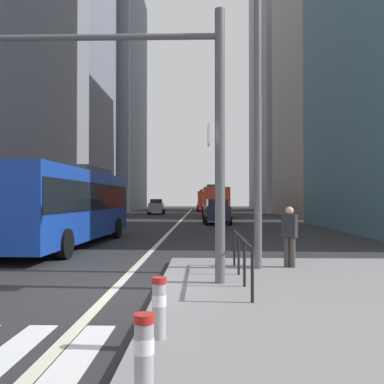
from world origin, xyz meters
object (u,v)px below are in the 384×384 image
city_bus_red_distant (205,200)px  traffic_signal_gantry (126,102)px  bollard_front (144,351)px  car_oncoming_mid (157,206)px  street_lamp_post (258,74)px  car_receding_near (217,211)px  pedestrian_waiting (290,234)px  city_bus_blue_oncoming (68,202)px  city_bus_red_receding (215,200)px  bollard_left (159,304)px

city_bus_red_distant → traffic_signal_gantry: size_ratio=1.86×
city_bus_red_distant → bollard_front: size_ratio=15.01×
car_oncoming_mid → street_lamp_post: (7.33, -42.35, 4.29)m
car_receding_near → pedestrian_waiting: size_ratio=2.56×
city_bus_blue_oncoming → city_bus_red_receding: bearing=75.8°
city_bus_blue_oncoming → car_oncoming_mid: city_bus_blue_oncoming is taller
traffic_signal_gantry → pedestrian_waiting: bearing=27.9°
street_lamp_post → bollard_left: (-2.04, -5.51, -4.69)m
car_oncoming_mid → pedestrian_waiting: size_ratio=2.85×
city_bus_red_receding → street_lamp_post: size_ratio=1.45×
pedestrian_waiting → street_lamp_post: bearing=-166.7°
car_receding_near → bollard_left: bearing=-93.7°
traffic_signal_gantry → bollard_left: traffic_signal_gantry is taller
car_receding_near → city_bus_blue_oncoming: bearing=-114.0°
city_bus_red_receding → pedestrian_waiting: (0.95, -33.53, -0.79)m
city_bus_red_receding → pedestrian_waiting: city_bus_red_receding is taller
traffic_signal_gantry → street_lamp_post: bearing=31.4°
traffic_signal_gantry → bollard_front: traffic_signal_gantry is taller
car_receding_near → city_bus_red_distant: bearing=91.0°
street_lamp_post → bollard_left: bearing=-110.3°
bollard_left → bollard_front: bearing=-89.0°
city_bus_red_distant → pedestrian_waiting: (1.75, -54.92, -0.79)m
city_bus_red_distant → car_receding_near: bearing=-89.0°
city_bus_blue_oncoming → traffic_signal_gantry: 9.31m
city_bus_red_receding → bollard_left: 39.32m
city_bus_blue_oncoming → street_lamp_post: 10.02m
car_oncoming_mid → pedestrian_waiting: car_oncoming_mid is taller
city_bus_red_receding → pedestrian_waiting: size_ratio=7.16×
city_bus_red_receding → bollard_left: size_ratio=14.50×
bollard_left → street_lamp_post: bearing=69.7°
pedestrian_waiting → traffic_signal_gantry: bearing=-152.1°
car_oncoming_mid → street_lamp_post: size_ratio=0.58×
car_receding_near → pedestrian_waiting: car_receding_near is taller
city_bus_blue_oncoming → city_bus_red_distant: bearing=82.8°
bollard_front → street_lamp_post: bearing=74.2°
city_bus_red_receding → bollard_left: bearing=-92.9°
car_oncoming_mid → bollard_front: size_ratio=6.00×
car_receding_near → pedestrian_waiting: (1.18, -21.19, 0.05)m
street_lamp_post → bollard_front: 8.78m
pedestrian_waiting → city_bus_red_distant: bearing=91.8°
car_oncoming_mid → bollard_front: car_oncoming_mid is taller
city_bus_red_receding → traffic_signal_gantry: bearing=-94.9°
city_bus_red_receding → bollard_left: city_bus_red_receding is taller
city_bus_red_distant → street_lamp_post: size_ratio=1.44×
city_bus_blue_oncoming → car_receding_near: size_ratio=2.76×
bollard_front → bollard_left: bollard_left is taller
bollard_left → city_bus_red_receding: bearing=87.1°
city_bus_red_distant → car_receding_near: city_bus_red_distant is taller
car_receding_near → traffic_signal_gantry: traffic_signal_gantry is taller
city_bus_red_receding → bollard_front: (-1.93, -40.87, -1.26)m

